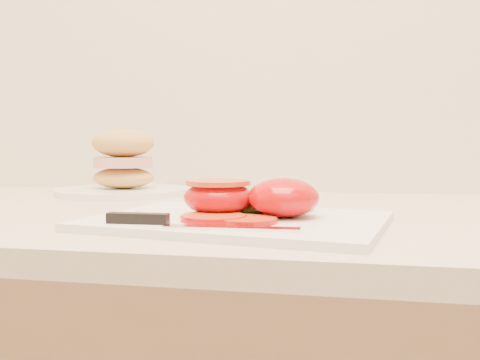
# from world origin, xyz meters

# --- Properties ---
(cutting_board) EXTENTS (0.38, 0.31, 0.01)m
(cutting_board) POSITION_xyz_m (-0.54, 1.54, 0.94)
(cutting_board) COLOR white
(cutting_board) RESTS_ON counter
(tomato_half_dome) EXTENTS (0.09, 0.09, 0.05)m
(tomato_half_dome) POSITION_xyz_m (-0.49, 1.55, 0.96)
(tomato_half_dome) COLOR red
(tomato_half_dome) RESTS_ON cutting_board
(tomato_half_cut) EXTENTS (0.09, 0.09, 0.04)m
(tomato_half_cut) POSITION_xyz_m (-0.57, 1.55, 0.96)
(tomato_half_cut) COLOR red
(tomato_half_cut) RESTS_ON cutting_board
(tomato_slice_0) EXTENTS (0.07, 0.07, 0.01)m
(tomato_slice_0) POSITION_xyz_m (-0.56, 1.50, 0.94)
(tomato_slice_0) COLOR #D85326
(tomato_slice_0) RESTS_ON cutting_board
(tomato_slice_1) EXTENTS (0.07, 0.07, 0.01)m
(tomato_slice_1) POSITION_xyz_m (-0.52, 1.49, 0.94)
(tomato_slice_1) COLOR #D85326
(tomato_slice_1) RESTS_ON cutting_board
(lettuce_leaf_0) EXTENTS (0.16, 0.16, 0.03)m
(lettuce_leaf_0) POSITION_xyz_m (-0.54, 1.61, 0.95)
(lettuce_leaf_0) COLOR olive
(lettuce_leaf_0) RESTS_ON cutting_board
(lettuce_leaf_1) EXTENTS (0.10, 0.08, 0.02)m
(lettuce_leaf_1) POSITION_xyz_m (-0.50, 1.61, 0.95)
(lettuce_leaf_1) COLOR olive
(lettuce_leaf_1) RESTS_ON cutting_board
(knife) EXTENTS (0.22, 0.04, 0.01)m
(knife) POSITION_xyz_m (-0.60, 1.45, 0.94)
(knife) COLOR silver
(knife) RESTS_ON cutting_board
(sandwich_plate) EXTENTS (0.26, 0.26, 0.13)m
(sandwich_plate) POSITION_xyz_m (-0.84, 1.88, 0.98)
(sandwich_plate) COLOR white
(sandwich_plate) RESTS_ON counter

